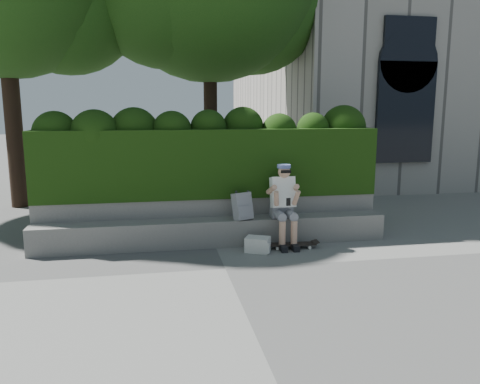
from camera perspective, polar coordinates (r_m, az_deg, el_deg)
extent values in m
plane|color=slate|center=(6.90, -1.80, -9.34)|extent=(80.00, 80.00, 0.00)
cube|color=gray|center=(8.02, -3.15, -4.89)|extent=(6.00, 0.45, 0.45)
cube|color=gray|center=(8.44, -3.56, -3.08)|extent=(6.00, 0.50, 0.75)
cube|color=black|center=(8.50, -3.82, 3.68)|extent=(6.00, 1.00, 1.20)
cylinder|color=black|center=(12.50, -3.58, 7.23)|extent=(0.36, 0.36, 3.36)
cylinder|color=black|center=(12.16, -25.74, 5.75)|extent=(0.38, 0.38, 3.17)
cube|color=gray|center=(8.11, 5.06, -2.30)|extent=(0.36, 0.26, 0.22)
cube|color=white|center=(7.98, 5.23, -0.02)|extent=(0.40, 0.32, 0.55)
sphere|color=tan|center=(7.86, 5.41, 2.48)|extent=(0.21, 0.21, 0.21)
cylinder|color=#55649C|center=(7.87, 5.38, 3.14)|extent=(0.23, 0.23, 0.06)
cube|color=black|center=(7.67, 5.92, -1.21)|extent=(0.07, 0.02, 0.13)
cylinder|color=tan|center=(7.75, 5.17, -5.29)|extent=(0.11, 0.11, 0.47)
cylinder|color=tan|center=(7.81, 6.59, -5.21)|extent=(0.11, 0.11, 0.47)
cube|color=black|center=(7.75, 5.27, -6.79)|extent=(0.10, 0.26, 0.10)
cube|color=black|center=(7.81, 6.69, -6.70)|extent=(0.10, 0.26, 0.10)
cube|color=black|center=(7.90, 6.42, -6.32)|extent=(0.79, 0.24, 0.02)
cylinder|color=silver|center=(7.78, 4.58, -6.90)|extent=(0.06, 0.03, 0.05)
cylinder|color=silver|center=(7.93, 4.34, -6.56)|extent=(0.06, 0.03, 0.05)
cylinder|color=silver|center=(7.90, 8.50, -6.71)|extent=(0.06, 0.03, 0.05)
cylinder|color=silver|center=(8.05, 8.19, -6.38)|extent=(0.06, 0.03, 0.05)
cube|color=#A6A5AA|center=(7.89, 0.29, -1.74)|extent=(0.35, 0.28, 0.46)
cube|color=white|center=(7.65, 2.17, -6.41)|extent=(0.46, 0.41, 0.25)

